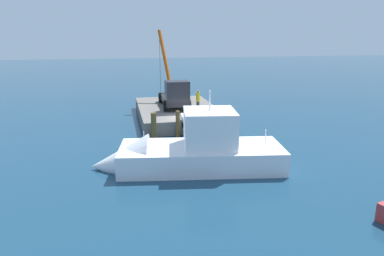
# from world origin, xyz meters

# --- Properties ---
(ground) EXTENTS (200.00, 200.00, 0.00)m
(ground) POSITION_xyz_m (0.00, 0.00, 0.00)
(ground) COLOR navy
(dock) EXTENTS (12.18, 7.44, 1.15)m
(dock) POSITION_xyz_m (-4.58, 0.00, 0.57)
(dock) COLOR slate
(dock) RESTS_ON ground
(crane_truck) EXTENTS (8.60, 2.57, 7.38)m
(crane_truck) POSITION_xyz_m (-4.27, -0.30, 2.58)
(crane_truck) COLOR black
(crane_truck) RESTS_ON dock
(dock_worker) EXTENTS (0.34, 0.34, 1.88)m
(dock_worker) POSITION_xyz_m (-2.81, 1.67, 2.12)
(dock_worker) COLOR #3D3D3D
(dock_worker) RESTS_ON dock
(salvaged_car) EXTENTS (4.39, 2.56, 2.60)m
(salvaged_car) POSITION_xyz_m (2.60, 0.54, 0.75)
(salvaged_car) COLOR silver
(salvaged_car) RESTS_ON ground
(moored_yacht) EXTENTS (5.55, 12.07, 6.52)m
(moored_yacht) POSITION_xyz_m (8.65, -2.27, 0.52)
(moored_yacht) COLOR white
(moored_yacht) RESTS_ON ground
(piling_near) EXTENTS (0.43, 0.43, 2.10)m
(piling_near) POSITION_xyz_m (2.01, -2.97, 1.05)
(piling_near) COLOR brown
(piling_near) RESTS_ON ground
(piling_mid) EXTENTS (0.33, 0.33, 2.17)m
(piling_mid) POSITION_xyz_m (2.02, -1.06, 1.08)
(piling_mid) COLOR brown
(piling_mid) RESTS_ON ground
(piling_far) EXTENTS (0.33, 0.33, 2.49)m
(piling_far) POSITION_xyz_m (2.15, 0.86, 1.25)
(piling_far) COLOR #4F4E28
(piling_far) RESTS_ON ground
(piling_end) EXTENTS (0.32, 0.32, 2.44)m
(piling_end) POSITION_xyz_m (2.01, 2.50, 1.22)
(piling_end) COLOR brown
(piling_end) RESTS_ON ground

